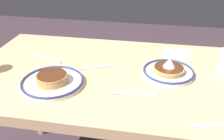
{
  "coord_description": "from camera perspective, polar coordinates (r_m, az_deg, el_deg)",
  "views": [
    {
      "loc": [
        -0.21,
        1.05,
        1.34
      ],
      "look_at": [
        -0.02,
        0.03,
        0.78
      ],
      "focal_mm": 40.68,
      "sensor_mm": 36.0,
      "label": 1
    }
  ],
  "objects": [
    {
      "name": "plate_center_pancakes",
      "position": [
        1.14,
        -13.26,
        -2.43
      ],
      "size": [
        0.28,
        0.28,
        0.05
      ],
      "color": "silver",
      "rests_on": "dining_table"
    },
    {
      "name": "plate_near_main",
      "position": [
        1.22,
        12.57,
        -0.14
      ],
      "size": [
        0.24,
        0.24,
        0.08
      ],
      "color": "white",
      "rests_on": "dining_table"
    },
    {
      "name": "butter_knife",
      "position": [
        1.26,
        -4.28,
        0.57
      ],
      "size": [
        0.2,
        0.11,
        0.01
      ],
      "color": "silver",
      "rests_on": "dining_table"
    },
    {
      "name": "fork_near",
      "position": [
        1.06,
        5.2,
        -5.19
      ],
      "size": [
        0.19,
        0.04,
        0.01
      ],
      "color": "silver",
      "rests_on": "dining_table"
    },
    {
      "name": "paper_napkin",
      "position": [
        1.45,
        14.6,
        3.63
      ],
      "size": [
        0.15,
        0.14,
        0.0
      ],
      "primitive_type": "cube",
      "rotation": [
        0.0,
        0.0,
        -0.02
      ],
      "color": "white",
      "rests_on": "dining_table"
    },
    {
      "name": "dining_table",
      "position": [
        1.27,
        -0.73,
        -4.4
      ],
      "size": [
        1.34,
        0.8,
        0.75
      ],
      "color": "tan",
      "rests_on": "ground_plane"
    },
    {
      "name": "fork_far",
      "position": [
        1.39,
        -14.43,
        2.57
      ],
      "size": [
        0.18,
        0.08,
        0.01
      ],
      "color": "silver",
      "rests_on": "dining_table"
    }
  ]
}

